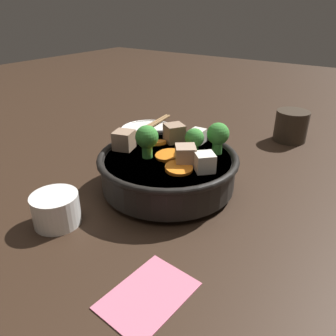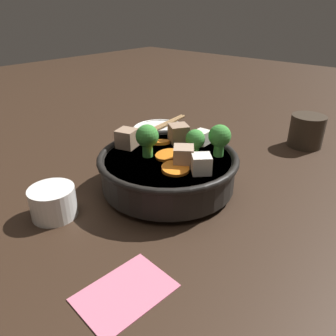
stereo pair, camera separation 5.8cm
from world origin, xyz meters
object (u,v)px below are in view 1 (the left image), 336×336
(stirfry_bowl, at_px, (169,166))
(tea_cup, at_px, (56,209))
(side_saucer, at_px, (148,130))
(chopsticks_pair, at_px, (148,127))
(dark_mug, at_px, (291,126))

(stirfry_bowl, xyz_separation_m, tea_cup, (-0.18, 0.08, -0.02))
(stirfry_bowl, distance_m, tea_cup, 0.20)
(side_saucer, relative_size, chopsticks_pair, 0.66)
(tea_cup, distance_m, dark_mug, 0.58)
(stirfry_bowl, xyz_separation_m, dark_mug, (0.36, -0.11, -0.01))
(stirfry_bowl, distance_m, side_saucer, 0.29)
(side_saucer, bearing_deg, dark_mug, -62.93)
(side_saucer, distance_m, dark_mug, 0.36)
(stirfry_bowl, bearing_deg, dark_mug, -16.97)
(chopsticks_pair, bearing_deg, side_saucer, 0.00)
(stirfry_bowl, distance_m, chopsticks_pair, 0.29)
(stirfry_bowl, distance_m, dark_mug, 0.38)
(dark_mug, distance_m, chopsticks_pair, 0.36)
(stirfry_bowl, xyz_separation_m, chopsticks_pair, (0.20, 0.21, -0.03))
(chopsticks_pair, bearing_deg, tea_cup, -161.96)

